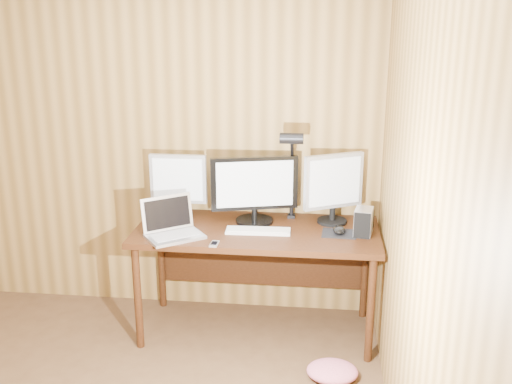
% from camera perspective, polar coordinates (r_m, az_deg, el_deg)
% --- Properties ---
extents(desk, '(1.60, 0.70, 0.75)m').
position_cam_1_polar(desk, '(4.05, 0.19, -4.80)').
color(desk, '#33180A').
rests_on(desk, floor).
extents(monitor_center, '(0.57, 0.25, 0.45)m').
position_cam_1_polar(monitor_center, '(3.99, -0.15, 0.32)').
color(monitor_center, black).
rests_on(monitor_center, desk).
extents(monitor_left, '(0.39, 0.18, 0.44)m').
position_cam_1_polar(monitor_left, '(4.14, -7.40, 0.79)').
color(monitor_left, black).
rests_on(monitor_left, desk).
extents(monitor_right, '(0.39, 0.23, 0.48)m').
position_cam_1_polar(monitor_right, '(4.01, 7.39, 0.56)').
color(monitor_right, black).
rests_on(monitor_right, desk).
extents(laptop, '(0.43, 0.41, 0.24)m').
position_cam_1_polar(laptop, '(3.85, -8.05, -3.27)').
color(laptop, silver).
rests_on(laptop, desk).
extents(keyboard, '(0.42, 0.14, 0.02)m').
position_cam_1_polar(keyboard, '(3.88, 0.20, -3.70)').
color(keyboard, white).
rests_on(keyboard, desk).
extents(mousepad, '(0.23, 0.19, 0.00)m').
position_cam_1_polar(mousepad, '(3.89, 7.92, -3.94)').
color(mousepad, black).
rests_on(mousepad, desk).
extents(mouse, '(0.08, 0.12, 0.04)m').
position_cam_1_polar(mouse, '(3.89, 7.93, -3.63)').
color(mouse, black).
rests_on(mouse, mousepad).
extents(hard_drive, '(0.13, 0.17, 0.17)m').
position_cam_1_polar(hard_drive, '(3.87, 10.19, -2.82)').
color(hard_drive, silver).
rests_on(hard_drive, desk).
extents(phone, '(0.05, 0.10, 0.01)m').
position_cam_1_polar(phone, '(3.69, -3.99, -4.95)').
color(phone, silver).
rests_on(phone, desk).
extents(speaker, '(0.05, 0.05, 0.12)m').
position_cam_1_polar(speaker, '(4.04, 10.84, -2.46)').
color(speaker, black).
rests_on(speaker, desk).
extents(desk_lamp, '(0.15, 0.22, 0.67)m').
position_cam_1_polar(desk_lamp, '(3.97, 3.42, 2.81)').
color(desk_lamp, black).
rests_on(desk_lamp, desk).
extents(fabric_pile, '(0.34, 0.29, 0.10)m').
position_cam_1_polar(fabric_pile, '(3.78, 7.28, -16.59)').
color(fabric_pile, '#CF647B').
rests_on(fabric_pile, floor).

